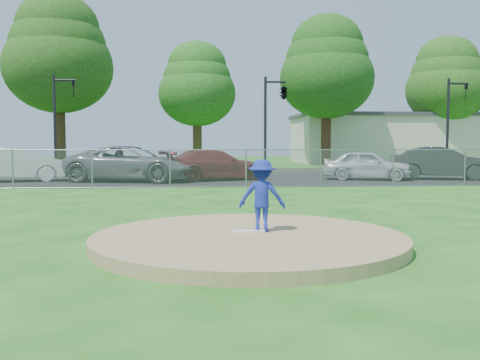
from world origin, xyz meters
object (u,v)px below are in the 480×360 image
at_px(tree_left, 58,53).
at_px(parked_car_white, 17,165).
at_px(traffic_cone, 84,175).
at_px(tree_far_right, 446,80).
at_px(traffic_signal_right, 452,116).
at_px(traffic_signal_center, 282,94).
at_px(parked_car_gray, 132,164).
at_px(tree_center, 197,84).
at_px(traffic_signal_left, 59,115).
at_px(parked_car_darkred, 214,165).
at_px(commercial_building, 387,138).
at_px(pitcher, 262,196).
at_px(parked_car_charcoal, 441,163).
at_px(tree_right, 327,66).
at_px(parked_car_pearl, 367,165).

height_order(tree_left, parked_car_white, tree_left).
bearing_deg(parked_car_white, traffic_cone, -111.73).
height_order(tree_far_right, traffic_cone, tree_far_right).
xyz_separation_m(traffic_signal_right, parked_car_white, (-23.41, -6.01, -2.59)).
bearing_deg(traffic_signal_center, parked_car_gray, -141.17).
distance_m(tree_left, tree_center, 10.59).
distance_m(traffic_signal_left, parked_car_white, 6.55).
bearing_deg(traffic_cone, traffic_signal_right, 17.78).
bearing_deg(tree_left, traffic_signal_left, -76.04).
xyz_separation_m(traffic_signal_right, parked_car_darkred, (-14.38, -5.90, -2.63)).
bearing_deg(commercial_building, tree_far_right, -36.87).
bearing_deg(traffic_cone, tree_left, 107.65).
bearing_deg(traffic_signal_right, pitcher, -122.78).
relative_size(pitcher, parked_car_gray, 0.22).
relative_size(commercial_building, traffic_signal_right, 2.93).
xyz_separation_m(tree_far_right, traffic_signal_left, (-28.76, -13.00, -3.70)).
distance_m(traffic_signal_center, traffic_cone, 12.70).
bearing_deg(parked_car_charcoal, parked_car_darkred, 105.29).
distance_m(tree_right, tree_far_right, 11.42).
xyz_separation_m(tree_center, traffic_signal_left, (-7.76, -12.00, -3.11)).
xyz_separation_m(commercial_building, tree_far_right, (4.00, -3.00, 4.90)).
bearing_deg(tree_far_right, traffic_signal_right, -113.91).
relative_size(traffic_signal_right, traffic_cone, 8.49).
distance_m(parked_car_pearl, parked_car_charcoal, 3.70).
distance_m(pitcher, parked_car_pearl, 17.02).
bearing_deg(traffic_signal_center, traffic_cone, -147.02).
bearing_deg(traffic_signal_center, parked_car_charcoal, -41.43).
distance_m(tree_center, traffic_signal_left, 14.63).
distance_m(traffic_signal_center, parked_car_charcoal, 9.93).
height_order(tree_left, parked_car_darkred, tree_left).
bearing_deg(parked_car_pearl, parked_car_gray, 109.22).
bearing_deg(traffic_signal_right, traffic_signal_left, 180.00).
xyz_separation_m(traffic_signal_left, traffic_signal_center, (12.73, -0.00, 1.25)).
height_order(traffic_signal_left, parked_car_pearl, traffic_signal_left).
bearing_deg(tree_far_right, traffic_signal_center, -140.96).
height_order(tree_left, tree_right, tree_left).
bearing_deg(commercial_building, tree_left, -165.47).
relative_size(traffic_signal_right, parked_car_pearl, 1.35).
distance_m(commercial_building, tree_right, 10.73).
height_order(commercial_building, tree_left, tree_left).
distance_m(tree_far_right, parked_car_white, 35.38).
relative_size(parked_car_darkred, parked_car_pearl, 1.20).
height_order(traffic_cone, parked_car_white, parked_car_white).
height_order(tree_center, traffic_signal_left, tree_center).
relative_size(traffic_cone, parked_car_darkred, 0.13).
xyz_separation_m(commercial_building, parked_car_charcoal, (-5.16, -22.06, -1.36)).
height_order(traffic_signal_right, parked_car_charcoal, traffic_signal_right).
relative_size(traffic_signal_left, parked_car_charcoal, 1.17).
distance_m(tree_center, pitcher, 34.19).
bearing_deg(traffic_signal_left, tree_left, 103.96).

